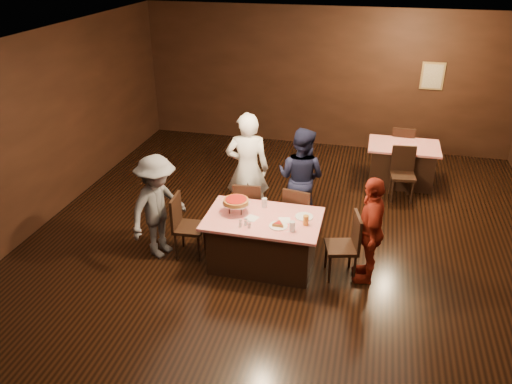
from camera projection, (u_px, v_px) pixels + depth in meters
room at (281, 126)px, 6.19m from camera, size 10.00×10.04×3.02m
main_table at (263, 241)px, 7.07m from camera, size 1.60×1.00×0.77m
back_table at (402, 164)px, 9.49m from camera, size 1.30×0.90×0.77m
chair_far_left at (249, 208)px, 7.76m from camera, size 0.46×0.46×0.95m
chair_far_right at (300, 214)px, 7.59m from camera, size 0.49×0.49×0.95m
chair_end_left at (190, 226)px, 7.26m from camera, size 0.45×0.45×0.95m
chair_end_right at (342, 246)px, 6.80m from camera, size 0.51×0.51×0.95m
chair_back_near at (403, 175)px, 8.85m from camera, size 0.46×0.46×0.95m
chair_back_far at (402, 148)px, 9.97m from camera, size 0.44×0.44×0.95m
diner_white_jacket at (247, 169)px, 7.93m from camera, size 0.77×0.59×1.88m
diner_navy_hoodie at (301, 178)px, 7.91m from camera, size 0.95×0.83×1.66m
diner_grey_knit at (158, 207)px, 7.14m from camera, size 0.91×1.16×1.57m
diner_red_shirt at (370, 230)px, 6.61m from camera, size 0.43×0.92×1.53m
pizza_stand at (236, 201)px, 6.94m from camera, size 0.38×0.38×0.22m
plate_with_slice at (278, 225)px, 6.68m from camera, size 0.25×0.25×0.06m
plate_empty at (304, 217)px, 6.91m from camera, size 0.25×0.25×0.01m
glass_front_right at (292, 226)px, 6.55m from camera, size 0.08×0.08×0.14m
glass_amber at (306, 220)px, 6.69m from camera, size 0.08×0.08×0.14m
glass_back at (264, 203)px, 7.13m from camera, size 0.08×0.08×0.14m
condiments at (245, 223)px, 6.67m from camera, size 0.17×0.10×0.09m
napkin_center at (284, 220)px, 6.83m from camera, size 0.19×0.19×0.01m
napkin_left at (252, 218)px, 6.88m from camera, size 0.21×0.21×0.01m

